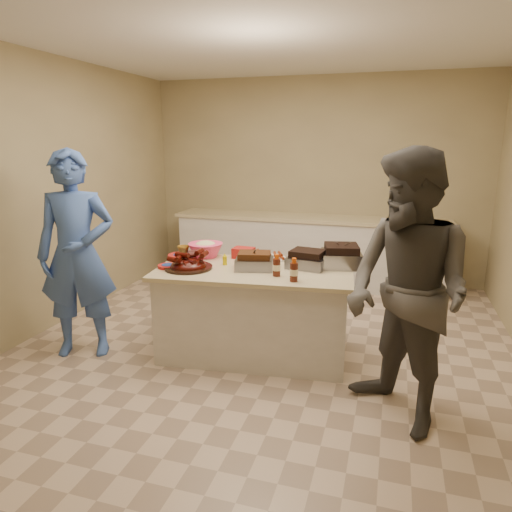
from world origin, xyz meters
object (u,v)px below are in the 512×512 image
(coleslaw_bowl, at_px, (206,257))
(roasting_pan, at_px, (341,266))
(bbq_bottle_b, at_px, (294,281))
(guest_gray, at_px, (396,420))
(island, at_px, (254,353))
(plastic_cup, at_px, (184,256))
(bbq_bottle_a, at_px, (277,276))
(guest_blue, at_px, (87,351))
(rib_platter, at_px, (189,269))
(mustard_bottle, at_px, (225,265))

(coleslaw_bowl, bearing_deg, roasting_pan, 1.41)
(bbq_bottle_b, relative_size, guest_gray, 0.10)
(island, xyz_separation_m, plastic_cup, (-0.77, 0.21, 0.80))
(bbq_bottle_a, xyz_separation_m, bbq_bottle_b, (0.17, -0.10, 0.00))
(roasting_pan, height_order, bbq_bottle_b, bbq_bottle_b)
(guest_blue, bearing_deg, roasting_pan, -3.67)
(rib_platter, relative_size, roasting_pan, 1.24)
(roasting_pan, height_order, coleslaw_bowl, coleslaw_bowl)
(coleslaw_bowl, distance_m, guest_gray, 2.19)
(rib_platter, relative_size, coleslaw_bowl, 1.26)
(bbq_bottle_a, bearing_deg, bbq_bottle_b, -31.48)
(rib_platter, relative_size, guest_gray, 0.23)
(rib_platter, bearing_deg, guest_gray, -16.76)
(bbq_bottle_a, relative_size, guest_gray, 0.10)
(bbq_bottle_b, xyz_separation_m, guest_gray, (0.83, -0.44, -0.80))
(island, bearing_deg, guest_blue, -170.48)
(bbq_bottle_a, bearing_deg, guest_blue, -171.64)
(island, distance_m, guest_gray, 1.42)
(bbq_bottle_b, bearing_deg, coleslaw_bowl, 151.72)
(guest_blue, distance_m, guest_gray, 2.74)
(plastic_cup, bearing_deg, roasting_pan, 2.99)
(bbq_bottle_a, height_order, guest_gray, bbq_bottle_a)
(coleslaw_bowl, xyz_separation_m, guest_gray, (1.80, -0.96, -0.80))
(rib_platter, xyz_separation_m, coleslaw_bowl, (-0.02, 0.42, 0.00))
(coleslaw_bowl, distance_m, mustard_bottle, 0.35)
(rib_platter, distance_m, roasting_pan, 1.34)
(bbq_bottle_a, bearing_deg, plastic_cup, 159.73)
(mustard_bottle, height_order, guest_gray, mustard_bottle)
(mustard_bottle, bearing_deg, guest_blue, -159.20)
(coleslaw_bowl, distance_m, bbq_bottle_a, 0.91)
(island, height_order, plastic_cup, plastic_cup)
(island, bearing_deg, bbq_bottle_a, -40.03)
(island, distance_m, bbq_bottle_b, 0.93)
(roasting_pan, distance_m, bbq_bottle_a, 0.65)
(mustard_bottle, bearing_deg, bbq_bottle_a, -20.92)
(roasting_pan, bearing_deg, island, -170.05)
(coleslaw_bowl, xyz_separation_m, guest_blue, (-0.92, -0.67, -0.80))
(bbq_bottle_b, distance_m, mustard_bottle, 0.76)
(island, relative_size, guest_gray, 0.91)
(bbq_bottle_a, xyz_separation_m, mustard_bottle, (-0.53, 0.20, 0.00))
(plastic_cup, bearing_deg, guest_gray, -24.48)
(island, distance_m, bbq_bottle_a, 0.85)
(coleslaw_bowl, bearing_deg, guest_gray, -28.09)
(island, bearing_deg, plastic_cup, 158.53)
(rib_platter, xyz_separation_m, bbq_bottle_b, (0.95, -0.10, 0.00))
(island, distance_m, guest_blue, 1.54)
(mustard_bottle, distance_m, plastic_cup, 0.52)
(plastic_cup, bearing_deg, guest_blue, -138.56)
(bbq_bottle_a, height_order, plastic_cup, bbq_bottle_a)
(rib_platter, height_order, plastic_cup, rib_platter)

